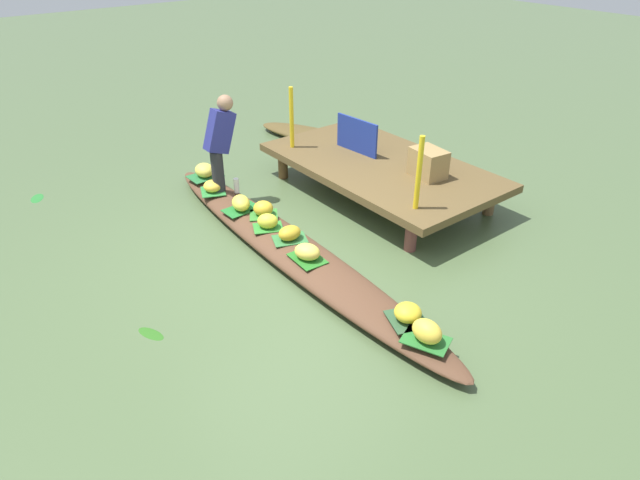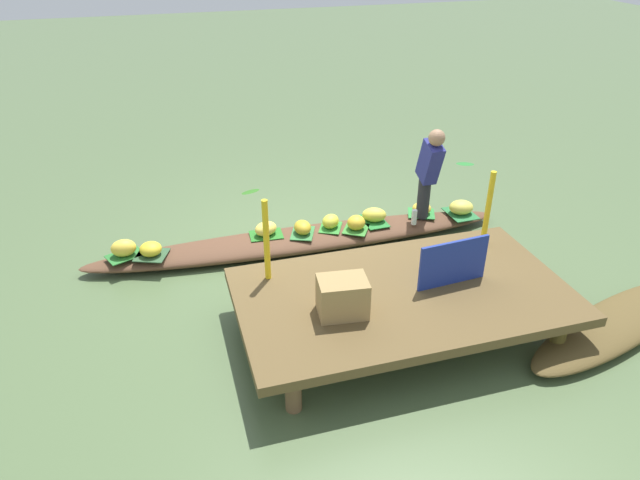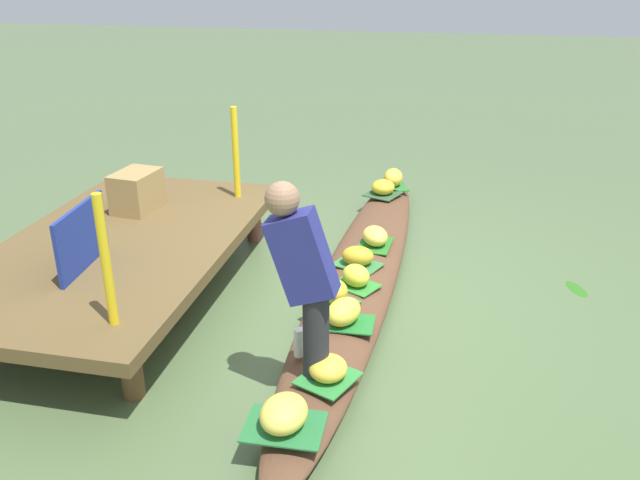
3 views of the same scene
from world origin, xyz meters
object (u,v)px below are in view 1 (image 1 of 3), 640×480
at_px(market_banner, 357,136).
at_px(vendor_person, 220,139).
at_px(moored_boat, 323,138).
at_px(banana_bunch_6, 307,252).
at_px(banana_bunch_2, 213,186).
at_px(banana_bunch_4, 427,331).
at_px(vendor_boat, 289,248).
at_px(banana_bunch_7, 290,233).
at_px(produce_crate, 428,163).
at_px(banana_bunch_0, 263,208).
at_px(banana_bunch_1, 205,170).
at_px(banana_bunch_8, 408,312).
at_px(banana_bunch_3, 268,221).
at_px(banana_bunch_5, 241,203).
at_px(water_bottle, 236,185).

bearing_deg(market_banner, vendor_person, -112.89).
distance_m(moored_boat, banana_bunch_6, 3.95).
distance_m(banana_bunch_2, banana_bunch_4, 3.74).
distance_m(banana_bunch_4, market_banner, 3.69).
bearing_deg(banana_bunch_6, banana_bunch_2, 179.84).
bearing_deg(vendor_boat, banana_bunch_6, -7.35).
xyz_separation_m(banana_bunch_7, vendor_person, (-1.60, 0.08, 0.62)).
bearing_deg(produce_crate, vendor_boat, -94.18).
bearing_deg(banana_bunch_6, vendor_person, 175.45).
xyz_separation_m(banana_bunch_0, market_banner, (-0.35, 1.78, 0.42)).
xyz_separation_m(banana_bunch_1, banana_bunch_8, (3.93, -0.05, -0.01)).
bearing_deg(market_banner, banana_bunch_3, -76.28).
relative_size(banana_bunch_0, banana_bunch_3, 0.99).
height_order(market_banner, produce_crate, market_banner).
distance_m(banana_bunch_1, banana_bunch_5, 1.17).
height_order(banana_bunch_2, banana_bunch_6, banana_bunch_6).
bearing_deg(banana_bunch_5, banana_bunch_4, -0.14).
bearing_deg(banana_bunch_4, banana_bunch_2, -179.73).
bearing_deg(produce_crate, banana_bunch_4, -47.10).
distance_m(banana_bunch_2, banana_bunch_5, 0.67).
distance_m(banana_bunch_0, banana_bunch_6, 1.12).
height_order(banana_bunch_7, banana_bunch_8, banana_bunch_7).
bearing_deg(banana_bunch_6, banana_bunch_0, 171.32).
relative_size(banana_bunch_0, produce_crate, 0.54).
bearing_deg(water_bottle, banana_bunch_2, -132.55).
distance_m(moored_boat, banana_bunch_4, 5.31).
bearing_deg(market_banner, produce_crate, 3.06).
height_order(vendor_boat, moored_boat, vendor_boat).
distance_m(vendor_person, market_banner, 1.89).
bearing_deg(water_bottle, banana_bunch_6, -7.38).
distance_m(banana_bunch_6, market_banner, 2.47).
bearing_deg(vendor_boat, banana_bunch_4, -0.17).
xyz_separation_m(banana_bunch_7, banana_bunch_8, (1.81, 0.01, -0.00)).
distance_m(vendor_boat, banana_bunch_5, 0.99).
xyz_separation_m(vendor_person, produce_crate, (1.76, 1.95, -0.25)).
height_order(banana_bunch_1, banana_bunch_8, banana_bunch_1).
relative_size(moored_boat, banana_bunch_5, 8.18).
bearing_deg(vendor_person, banana_bunch_2, -101.56).
distance_m(banana_bunch_0, banana_bunch_5, 0.32).
bearing_deg(banana_bunch_2, banana_bunch_1, 163.60).
height_order(banana_bunch_0, banana_bunch_2, banana_bunch_0).
bearing_deg(vendor_person, banana_bunch_1, -178.74).
bearing_deg(vendor_boat, vendor_person, 177.33).
distance_m(banana_bunch_8, water_bottle, 3.23).
xyz_separation_m(banana_bunch_6, produce_crate, (-0.28, 2.11, 0.36)).
distance_m(banana_bunch_5, produce_crate, 2.39).
distance_m(banana_bunch_4, banana_bunch_6, 1.66).
bearing_deg(water_bottle, banana_bunch_5, -24.56).
height_order(banana_bunch_7, vendor_person, vendor_person).
xyz_separation_m(vendor_boat, banana_bunch_8, (1.80, 0.04, 0.18)).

